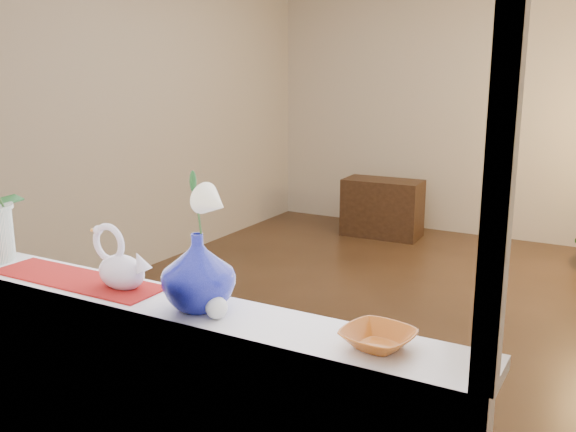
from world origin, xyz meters
name	(u,v)px	position (x,y,z in m)	size (l,w,h in m)	color
ground	(396,318)	(0.00, 0.00, 0.00)	(5.00, 5.00, 0.00)	#312014
wall_back	(492,100)	(0.00, 2.50, 1.35)	(4.50, 0.10, 2.70)	beige
wall_front	(123,176)	(0.00, -2.50, 1.35)	(4.50, 0.10, 2.70)	beige
wall_left	(134,107)	(-2.25, 0.00, 1.35)	(0.10, 5.00, 2.70)	beige
windowsill	(159,304)	(0.00, -2.37, 0.90)	(2.20, 0.26, 0.04)	white
window_frame	(123,55)	(0.00, -2.47, 1.70)	(2.22, 0.06, 1.60)	white
runner	(77,279)	(-0.38, -2.37, 0.92)	(0.70, 0.20, 0.01)	maroon
swan	(121,259)	(-0.17, -2.35, 1.03)	(0.25, 0.11, 0.21)	silver
blue_vase	(198,266)	(0.17, -2.37, 1.06)	(0.27, 0.27, 0.28)	navy
lily	(195,189)	(0.17, -2.37, 1.31)	(0.16, 0.09, 0.21)	white
paperweight	(217,308)	(0.27, -2.42, 0.95)	(0.07, 0.07, 0.07)	silver
amber_dish	(378,340)	(0.77, -2.37, 0.94)	(0.17, 0.17, 0.04)	#AF5516
side_table	(382,208)	(-0.88, 1.99, 0.29)	(0.76, 0.38, 0.57)	black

